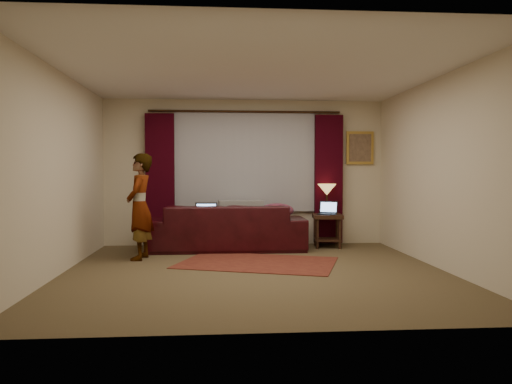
# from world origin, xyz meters

# --- Properties ---
(floor) EXTENTS (5.00, 5.00, 0.01)m
(floor) POSITION_xyz_m (0.00, 0.00, -0.01)
(floor) COLOR brown
(floor) RESTS_ON ground
(ceiling) EXTENTS (5.00, 5.00, 0.02)m
(ceiling) POSITION_xyz_m (0.00, 0.00, 2.60)
(ceiling) COLOR silver
(ceiling) RESTS_ON ground
(wall_back) EXTENTS (5.00, 0.02, 2.60)m
(wall_back) POSITION_xyz_m (0.00, 2.50, 1.30)
(wall_back) COLOR beige
(wall_back) RESTS_ON ground
(wall_front) EXTENTS (5.00, 0.02, 2.60)m
(wall_front) POSITION_xyz_m (0.00, -2.50, 1.30)
(wall_front) COLOR beige
(wall_front) RESTS_ON ground
(wall_left) EXTENTS (0.02, 5.00, 2.60)m
(wall_left) POSITION_xyz_m (-2.50, 0.00, 1.30)
(wall_left) COLOR beige
(wall_left) RESTS_ON ground
(wall_right) EXTENTS (0.02, 5.00, 2.60)m
(wall_right) POSITION_xyz_m (2.50, 0.00, 1.30)
(wall_right) COLOR beige
(wall_right) RESTS_ON ground
(sheer_curtain) EXTENTS (2.50, 0.05, 1.80)m
(sheer_curtain) POSITION_xyz_m (0.00, 2.44, 1.50)
(sheer_curtain) COLOR #9999A0
(sheer_curtain) RESTS_ON wall_back
(drape_left) EXTENTS (0.50, 0.14, 2.30)m
(drape_left) POSITION_xyz_m (-1.50, 2.39, 1.18)
(drape_left) COLOR black
(drape_left) RESTS_ON floor
(drape_right) EXTENTS (0.50, 0.14, 2.30)m
(drape_right) POSITION_xyz_m (1.50, 2.39, 1.18)
(drape_right) COLOR black
(drape_right) RESTS_ON floor
(curtain_rod) EXTENTS (0.04, 0.04, 3.40)m
(curtain_rod) POSITION_xyz_m (0.00, 2.39, 2.38)
(curtain_rod) COLOR black
(curtain_rod) RESTS_ON wall_back
(picture_frame) EXTENTS (0.50, 0.04, 0.60)m
(picture_frame) POSITION_xyz_m (2.10, 2.47, 1.75)
(picture_frame) COLOR gold
(picture_frame) RESTS_ON wall_back
(sofa) EXTENTS (2.63, 1.14, 1.06)m
(sofa) POSITION_xyz_m (-0.34, 1.92, 0.53)
(sofa) COLOR black
(sofa) RESTS_ON floor
(throw_blanket) EXTENTS (0.78, 0.35, 0.09)m
(throw_blanket) POSITION_xyz_m (-0.09, 2.13, 1.05)
(throw_blanket) COLOR gray
(throw_blanket) RESTS_ON sofa
(clothing_pile) EXTENTS (0.67, 0.57, 0.25)m
(clothing_pile) POSITION_xyz_m (0.50, 1.82, 0.65)
(clothing_pile) COLOR #642B40
(clothing_pile) RESTS_ON sofa
(laptop_sofa) EXTENTS (0.38, 0.41, 0.26)m
(laptop_sofa) POSITION_xyz_m (-0.69, 1.72, 0.66)
(laptop_sofa) COLOR black
(laptop_sofa) RESTS_ON sofa
(area_rug) EXTENTS (2.52, 2.07, 0.01)m
(area_rug) POSITION_xyz_m (0.08, 0.63, 0.01)
(area_rug) COLOR maroon
(area_rug) RESTS_ON floor
(end_table) EXTENTS (0.55, 0.55, 0.57)m
(end_table) POSITION_xyz_m (1.41, 2.04, 0.29)
(end_table) COLOR black
(end_table) RESTS_ON floor
(tiffany_lamp) EXTENTS (0.35, 0.35, 0.53)m
(tiffany_lamp) POSITION_xyz_m (1.43, 2.16, 0.84)
(tiffany_lamp) COLOR #9D9843
(tiffany_lamp) RESTS_ON end_table
(laptop_table) EXTENTS (0.43, 0.44, 0.23)m
(laptop_table) POSITION_xyz_m (1.40, 2.00, 0.69)
(laptop_table) COLOR black
(laptop_table) RESTS_ON end_table
(person) EXTENTS (0.51, 0.51, 1.59)m
(person) POSITION_xyz_m (-1.65, 1.07, 0.79)
(person) COLOR gray
(person) RESTS_ON floor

